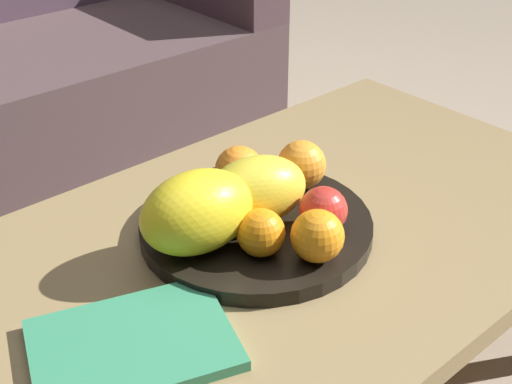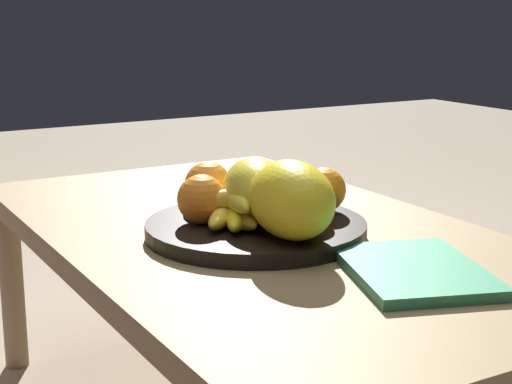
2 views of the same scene
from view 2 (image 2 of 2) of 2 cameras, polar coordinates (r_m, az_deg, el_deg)
The scene contains 11 objects.
coffee_table at distance 1.41m, azimuth 0.48°, elevation -4.25°, with size 1.20×0.68×0.41m.
fruit_bowl at distance 1.36m, azimuth 0.00°, elevation -2.57°, with size 0.37×0.37×0.03m, color black.
melon_large_front at distance 1.34m, azimuth -0.03°, elevation 0.14°, with size 0.16×0.11×0.11m, color yellow.
melon_smaller_beside at distance 1.24m, azimuth 2.49°, elevation -0.54°, with size 0.17×0.12×0.12m, color yellow.
orange_front at distance 1.41m, azimuth 4.74°, elevation 0.15°, with size 0.08×0.08×0.08m, color orange.
orange_left at distance 1.34m, azimuth 3.78°, elevation -0.71°, with size 0.07×0.07×0.07m, color orange.
orange_right at distance 1.34m, azimuth -3.81°, elevation -0.50°, with size 0.08×0.08×0.08m, color orange.
orange_back at distance 1.44m, azimuth -3.37°, elevation 0.51°, with size 0.08×0.08×0.08m, color orange.
apple_left at distance 1.43m, azimuth 2.04°, elevation 0.33°, with size 0.07×0.07×0.07m, color red.
banana_bunch at distance 1.32m, azimuth -1.53°, elevation -1.18°, with size 0.16×0.16×0.06m.
magazine at distance 1.18m, azimuth 10.98°, elevation -5.40°, with size 0.25×0.18×0.02m, color #378D62.
Camera 2 is at (-1.16, 0.68, 0.78)m, focal length 57.41 mm.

